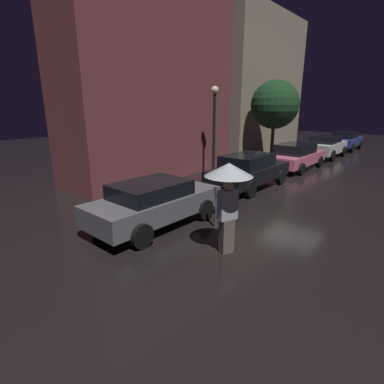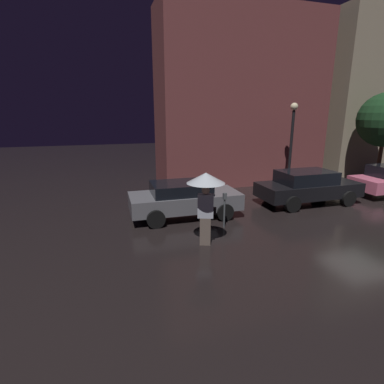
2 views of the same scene
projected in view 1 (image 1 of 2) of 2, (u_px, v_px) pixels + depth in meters
ground_plane at (296, 186)px, 13.31m from camera, size 60.00×60.00×0.00m
building_facade_left at (152, 81)px, 14.28m from camera, size 9.13×3.00×9.08m
building_facade_right at (257, 86)px, 21.75m from camera, size 9.19×3.00×9.61m
parked_car_grey at (154, 202)px, 8.76m from camera, size 4.15×1.93×1.34m
parked_car_black at (248, 170)px, 12.90m from camera, size 4.42×1.96×1.44m
parked_car_pink at (295, 156)px, 16.66m from camera, size 4.53×1.98×1.42m
parked_car_white at (325, 146)px, 20.33m from camera, size 4.15×1.93×1.45m
parked_car_blue at (345, 140)px, 23.97m from camera, size 4.10×1.95×1.44m
pedestrian_with_umbrella at (228, 183)px, 6.82m from camera, size 1.11×1.11×2.20m
parking_meter at (216, 202)px, 8.57m from camera, size 0.12×0.10×1.23m
street_lamp_near at (214, 119)px, 14.27m from camera, size 0.37×0.37×4.31m
street_tree at (275, 105)px, 17.56m from camera, size 2.81×2.81×4.89m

